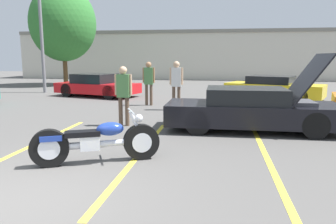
{
  "coord_description": "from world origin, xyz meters",
  "views": [
    {
      "loc": [
        2.85,
        -3.9,
        2.0
      ],
      "look_at": [
        1.72,
        3.18,
        0.8
      ],
      "focal_mm": 35.0,
      "sensor_mm": 36.0,
      "label": 1
    }
  ],
  "objects_px": {
    "parked_car_mid_left_row": "(97,86)",
    "parked_car_mid_right_row": "(273,88)",
    "light_pole": "(41,12)",
    "spectator_near_motorcycle": "(149,79)",
    "tree_background": "(63,23)",
    "show_car_hood_open": "(253,109)",
    "spectator_by_show_car": "(176,81)",
    "motorcycle": "(97,142)",
    "spectator_midground": "(123,91)"
  },
  "relations": [
    {
      "from": "light_pole",
      "to": "parked_car_mid_right_row",
      "type": "distance_m",
      "value": 13.07
    },
    {
      "from": "light_pole",
      "to": "parked_car_mid_left_row",
      "type": "height_order",
      "value": "light_pole"
    },
    {
      "from": "tree_background",
      "to": "show_car_hood_open",
      "type": "distance_m",
      "value": 18.32
    },
    {
      "from": "light_pole",
      "to": "spectator_by_show_car",
      "type": "height_order",
      "value": "light_pole"
    },
    {
      "from": "show_car_hood_open",
      "to": "spectator_by_show_car",
      "type": "distance_m",
      "value": 4.15
    },
    {
      "from": "spectator_by_show_car",
      "to": "tree_background",
      "type": "bearing_deg",
      "value": 133.17
    },
    {
      "from": "parked_car_mid_left_row",
      "to": "spectator_near_motorcycle",
      "type": "height_order",
      "value": "spectator_near_motorcycle"
    },
    {
      "from": "light_pole",
      "to": "spectator_midground",
      "type": "height_order",
      "value": "light_pole"
    },
    {
      "from": "light_pole",
      "to": "spectator_midground",
      "type": "xyz_separation_m",
      "value": [
        7.09,
        -8.23,
        -3.43
      ]
    },
    {
      "from": "light_pole",
      "to": "spectator_near_motorcycle",
      "type": "xyz_separation_m",
      "value": [
        6.92,
        -4.03,
        -3.37
      ]
    },
    {
      "from": "spectator_near_motorcycle",
      "to": "motorcycle",
      "type": "bearing_deg",
      "value": -85.15
    },
    {
      "from": "spectator_near_motorcycle",
      "to": "parked_car_mid_left_row",
      "type": "bearing_deg",
      "value": 140.59
    },
    {
      "from": "motorcycle",
      "to": "parked_car_mid_right_row",
      "type": "distance_m",
      "value": 11.64
    },
    {
      "from": "show_car_hood_open",
      "to": "spectator_near_motorcycle",
      "type": "bearing_deg",
      "value": 131.63
    },
    {
      "from": "tree_background",
      "to": "spectator_near_motorcycle",
      "type": "distance_m",
      "value": 12.61
    },
    {
      "from": "light_pole",
      "to": "spectator_near_motorcycle",
      "type": "height_order",
      "value": "light_pole"
    },
    {
      "from": "show_car_hood_open",
      "to": "parked_car_mid_right_row",
      "type": "relative_size",
      "value": 0.98
    },
    {
      "from": "motorcycle",
      "to": "parked_car_mid_right_row",
      "type": "bearing_deg",
      "value": 40.9
    },
    {
      "from": "parked_car_mid_right_row",
      "to": "spectator_by_show_car",
      "type": "distance_m",
      "value": 5.81
    },
    {
      "from": "tree_background",
      "to": "parked_car_mid_right_row",
      "type": "height_order",
      "value": "tree_background"
    },
    {
      "from": "spectator_by_show_car",
      "to": "motorcycle",
      "type": "bearing_deg",
      "value": -95.66
    },
    {
      "from": "show_car_hood_open",
      "to": "spectator_midground",
      "type": "distance_m",
      "value": 3.72
    },
    {
      "from": "show_car_hood_open",
      "to": "light_pole",
      "type": "bearing_deg",
      "value": 141.98
    },
    {
      "from": "parked_car_mid_right_row",
      "to": "spectator_near_motorcycle",
      "type": "relative_size",
      "value": 2.64
    },
    {
      "from": "parked_car_mid_left_row",
      "to": "parked_car_mid_right_row",
      "type": "xyz_separation_m",
      "value": [
        8.85,
        0.18,
        -0.01
      ]
    },
    {
      "from": "show_car_hood_open",
      "to": "spectator_near_motorcycle",
      "type": "height_order",
      "value": "show_car_hood_open"
    },
    {
      "from": "light_pole",
      "to": "tree_background",
      "type": "bearing_deg",
      "value": 103.82
    },
    {
      "from": "light_pole",
      "to": "motorcycle",
      "type": "bearing_deg",
      "value": -57.03
    },
    {
      "from": "tree_background",
      "to": "spectator_midground",
      "type": "relative_size",
      "value": 4.03
    },
    {
      "from": "parked_car_mid_right_row",
      "to": "spectator_by_show_car",
      "type": "relative_size",
      "value": 2.58
    },
    {
      "from": "tree_background",
      "to": "light_pole",
      "type": "bearing_deg",
      "value": -76.18
    },
    {
      "from": "parked_car_mid_left_row",
      "to": "parked_car_mid_right_row",
      "type": "distance_m",
      "value": 8.85
    },
    {
      "from": "tree_background",
      "to": "motorcycle",
      "type": "relative_size",
      "value": 3.1
    },
    {
      "from": "light_pole",
      "to": "motorcycle",
      "type": "distance_m",
      "value": 14.49
    },
    {
      "from": "spectator_near_motorcycle",
      "to": "spectator_by_show_car",
      "type": "xyz_separation_m",
      "value": [
        1.3,
        -1.04,
        0.03
      ]
    },
    {
      "from": "parked_car_mid_left_row",
      "to": "spectator_near_motorcycle",
      "type": "xyz_separation_m",
      "value": [
        3.35,
        -2.75,
        0.54
      ]
    },
    {
      "from": "show_car_hood_open",
      "to": "spectator_midground",
      "type": "bearing_deg",
      "value": 178.47
    },
    {
      "from": "light_pole",
      "to": "spectator_near_motorcycle",
      "type": "bearing_deg",
      "value": -30.21
    },
    {
      "from": "spectator_midground",
      "to": "tree_background",
      "type": "bearing_deg",
      "value": 122.14
    },
    {
      "from": "motorcycle",
      "to": "light_pole",
      "type": "bearing_deg",
      "value": 98.51
    },
    {
      "from": "motorcycle",
      "to": "spectator_midground",
      "type": "relative_size",
      "value": 1.3
    },
    {
      "from": "show_car_hood_open",
      "to": "spectator_by_show_car",
      "type": "height_order",
      "value": "show_car_hood_open"
    },
    {
      "from": "spectator_near_motorcycle",
      "to": "spectator_midground",
      "type": "height_order",
      "value": "spectator_near_motorcycle"
    },
    {
      "from": "tree_background",
      "to": "show_car_hood_open",
      "type": "xyz_separation_m",
      "value": [
        12.0,
        -13.31,
        -3.78
      ]
    },
    {
      "from": "light_pole",
      "to": "parked_car_mid_left_row",
      "type": "bearing_deg",
      "value": -19.69
    },
    {
      "from": "parked_car_mid_right_row",
      "to": "light_pole",
      "type": "bearing_deg",
      "value": -162.06
    },
    {
      "from": "tree_background",
      "to": "spectator_midground",
      "type": "xyz_separation_m",
      "value": [
        8.32,
        -13.24,
        -3.33
      ]
    },
    {
      "from": "parked_car_mid_left_row",
      "to": "spectator_near_motorcycle",
      "type": "relative_size",
      "value": 2.51
    },
    {
      "from": "parked_car_mid_left_row",
      "to": "spectator_by_show_car",
      "type": "relative_size",
      "value": 2.45
    },
    {
      "from": "motorcycle",
      "to": "spectator_midground",
      "type": "bearing_deg",
      "value": 73.57
    }
  ]
}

